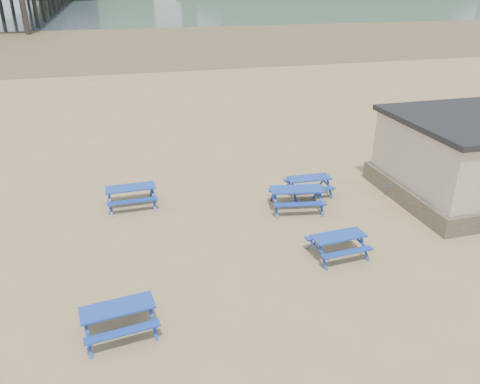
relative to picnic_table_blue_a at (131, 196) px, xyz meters
name	(u,v)px	position (x,y,z in m)	size (l,w,h in m)	color
ground	(228,242)	(2.84, -3.49, -0.38)	(400.00, 400.00, 0.00)	tan
wet_sand	(132,40)	(2.84, 51.51, -0.37)	(400.00, 400.00, 0.00)	brown
sea	(113,1)	(2.84, 166.51, -0.37)	(400.00, 400.00, 0.00)	#495B68
picnic_table_blue_a	(131,196)	(0.00, 0.00, 0.00)	(1.83, 1.49, 0.75)	#1F3FB9
picnic_table_blue_b	(296,198)	(5.82, -1.81, 0.02)	(2.13, 1.83, 0.79)	#1F3FB9
picnic_table_blue_c	(412,187)	(10.59, -1.89, -0.03)	(2.07, 1.96, 0.68)	#1F3FB9
picnic_table_blue_d	(119,319)	(-0.67, -6.87, -0.02)	(1.88, 1.59, 0.72)	#1F3FB9
picnic_table_blue_e	(338,245)	(5.88, -5.11, -0.03)	(1.73, 1.44, 0.68)	#1F3FB9
headland_town	(292,14)	(92.84, 226.19, -10.28)	(264.00, 144.00, 108.00)	#2D4C1E
picnic_table_blue_g	(309,186)	(6.74, -0.76, -0.03)	(1.71, 1.39, 0.70)	#1F3FB9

